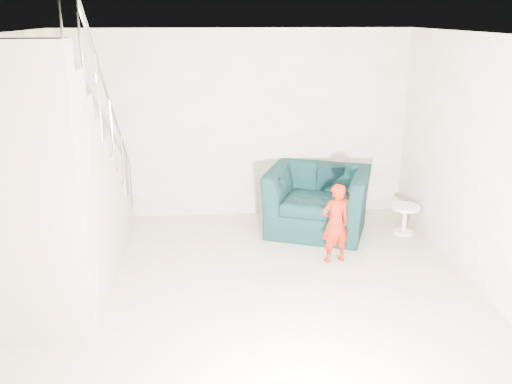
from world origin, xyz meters
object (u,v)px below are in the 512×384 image
Objects in this scene: toddler at (335,223)px; side_table at (405,215)px; armchair at (318,200)px; staircase at (57,209)px.

toddler is 1.42m from side_table.
side_table is (1.17, -0.23, -0.17)m from armchair.
staircase is at bearing -133.42° from armchair.
side_table is at bearing -160.03° from toddler.
staircase is (-4.25, -1.22, 0.68)m from side_table.
side_table is (1.16, 0.78, -0.23)m from toddler.
armchair is 3.44m from staircase.
armchair is 1.02m from toddler.
toddler reaches higher than armchair.
staircase is (-3.08, -1.45, 0.51)m from armchair.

